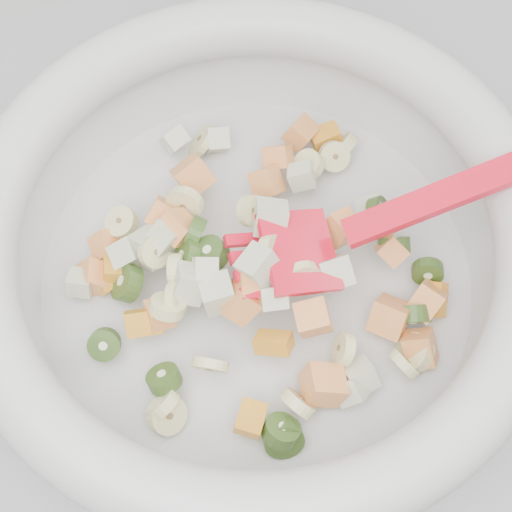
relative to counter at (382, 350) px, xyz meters
name	(u,v)px	position (x,y,z in m)	size (l,w,h in m)	color
counter	(382,350)	(0.00, 0.00, 0.00)	(2.00, 0.60, 0.90)	gray
mixing_bowl	(256,248)	(-0.20, -0.05, 0.51)	(0.44, 0.40, 0.14)	silver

